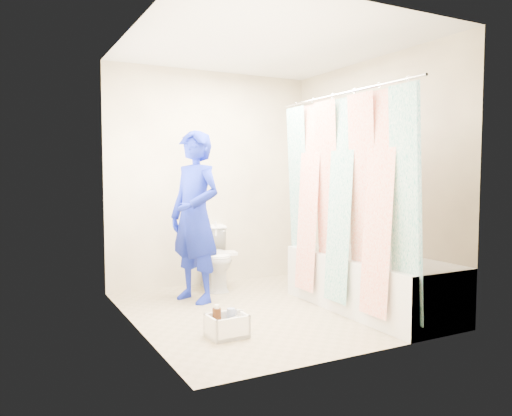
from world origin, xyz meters
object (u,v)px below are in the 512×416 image
toilet (215,257)px  plumber (195,216)px  bathtub (370,281)px  cleaning_caddy (228,326)px

toilet → plumber: size_ratio=0.41×
bathtub → cleaning_caddy: bathtub is taller
bathtub → cleaning_caddy: bearing=-176.1°
toilet → cleaning_caddy: (-0.55, -1.56, -0.26)m
plumber → cleaning_caddy: (-0.17, -1.14, -0.75)m
bathtub → toilet: size_ratio=2.58×
bathtub → cleaning_caddy: 1.49m
cleaning_caddy → toilet: bearing=68.9°
bathtub → plumber: (-1.31, 1.04, 0.57)m
toilet → plumber: (-0.38, -0.41, 0.50)m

